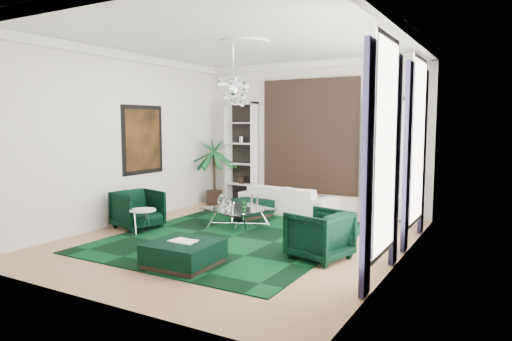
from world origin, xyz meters
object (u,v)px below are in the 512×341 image
Objects in this scene: coffee_table at (238,218)px; ottoman_side at (248,208)px; armchair_right at (319,235)px; armchair_left at (138,210)px; side_table at (143,222)px; palm at (214,161)px; ottoman_front at (184,254)px; sofa at (288,200)px.

coffee_table reaches higher than ottoman_side.
armchair_left is at bearing -77.86° from armchair_right.
side_table is (-3.70, -0.19, -0.16)m from armchair_right.
ottoman_side is 2.10m from palm.
palm is (-0.68, 3.48, 0.95)m from side_table.
palm reaches higher than ottoman_front.
palm reaches higher than side_table.
sofa is 2.66× the size of ottoman_side.
ottoman_side is 0.38× the size of palm.
ottoman_front is (0.70, -2.74, -0.01)m from coffee_table.
armchair_left is 0.37× the size of palm.
armchair_left is 0.89× the size of ottoman_front.
armchair_left is at bearing -86.34° from palm.
ottoman_front is at bearing -75.65° from coffee_table.
coffee_table is (-0.27, -1.88, -0.14)m from sofa.
armchair_right is 2.74m from coffee_table.
coffee_table is at bearing -42.64° from armchair_left.
ottoman_side is 2.75m from side_table.
coffee_table is (-2.39, 1.32, -0.20)m from armchair_right.
palm reaches higher than ottoman_side.
ottoman_side is (-2.77, 2.40, -0.21)m from armchair_right.
sofa is 2.68× the size of armchair_left.
armchair_right reaches higher than coffee_table.
armchair_left is at bearing -147.07° from coffee_table.
armchair_right reaches higher than ottoman_side.
armchair_left reaches higher than coffee_table.
coffee_table is 0.50× the size of palm.
side_table is (-0.93, -2.59, 0.05)m from ottoman_side.
sofa reaches higher than side_table.
palm is (-1.61, 0.89, 1.00)m from ottoman_side.
armchair_left is 0.75× the size of coffee_table.
ottoman_side is (-0.38, 1.07, -0.01)m from coffee_table.
coffee_table is at bearing -104.63° from armchair_right.
sofa is at bearing 81.84° from coffee_table.
sofa is at bearing -19.71° from armchair_left.
ottoman_side is at bearing -116.49° from armchair_right.
armchair_left is 2.96m from ottoman_front.
ottoman_side is at bearing 56.66° from sofa.
palm reaches higher than sofa.
palm reaches higher than armchair_right.
palm is at bearing -112.55° from armchair_right.
armchair_right is 0.37× the size of palm.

